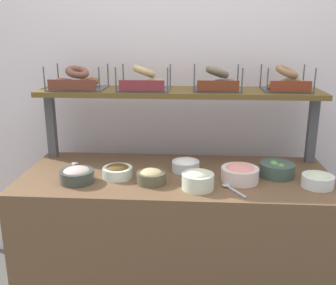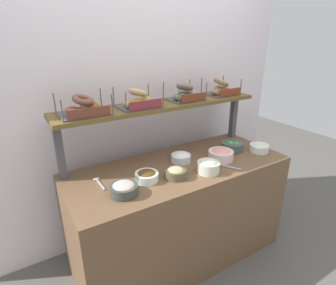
# 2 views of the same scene
# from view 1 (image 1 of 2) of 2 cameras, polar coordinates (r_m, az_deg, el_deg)

# --- Properties ---
(back_wall) EXTENTS (2.90, 0.06, 2.40)m
(back_wall) POSITION_cam_1_polar(r_m,az_deg,el_deg) (2.59, 1.90, 6.95)
(back_wall) COLOR white
(back_wall) RESTS_ON ground_plane
(deli_counter) EXTENTS (1.70, 0.70, 0.85)m
(deli_counter) POSITION_cam_1_polar(r_m,az_deg,el_deg) (2.33, 1.20, -14.50)
(deli_counter) COLOR brown
(deli_counter) RESTS_ON ground_plane
(shelf_riser_left) EXTENTS (0.05, 0.05, 0.40)m
(shelf_riser_left) POSITION_cam_1_polar(r_m,az_deg,el_deg) (2.50, -16.84, 2.44)
(shelf_riser_left) COLOR #4C4C51
(shelf_riser_left) RESTS_ON deli_counter
(shelf_riser_right) EXTENTS (0.05, 0.05, 0.40)m
(shelf_riser_right) POSITION_cam_1_polar(r_m,az_deg,el_deg) (2.45, 20.50, 1.78)
(shelf_riser_right) COLOR #4C4C51
(shelf_riser_right) RESTS_ON deli_counter
(upper_shelf) EXTENTS (1.66, 0.32, 0.03)m
(upper_shelf) POSITION_cam_1_polar(r_m,az_deg,el_deg) (2.30, 1.65, 7.43)
(upper_shelf) COLOR brown
(upper_shelf) RESTS_ON shelf_riser_left
(bowl_cream_cheese) EXTENTS (0.15, 0.15, 0.07)m
(bowl_cream_cheese) POSITION_cam_1_polar(r_m,az_deg,el_deg) (2.19, 2.62, -3.31)
(bowl_cream_cheese) COLOR white
(bowl_cream_cheese) RESTS_ON deli_counter
(bowl_chocolate_spread) EXTENTS (0.16, 0.16, 0.07)m
(bowl_chocolate_spread) POSITION_cam_1_polar(r_m,az_deg,el_deg) (2.11, -7.46, -4.21)
(bowl_chocolate_spread) COLOR white
(bowl_chocolate_spread) RESTS_ON deli_counter
(bowl_lox_spread) EXTENTS (0.20, 0.20, 0.10)m
(bowl_lox_spread) POSITION_cam_1_polar(r_m,az_deg,el_deg) (2.07, 10.56, -4.43)
(bowl_lox_spread) COLOR silver
(bowl_lox_spread) RESTS_ON deli_counter
(bowl_tuna_salad) EXTENTS (0.18, 0.18, 0.08)m
(bowl_tuna_salad) POSITION_cam_1_polar(r_m,az_deg,el_deg) (2.08, -13.29, -4.65)
(bowl_tuna_salad) COLOR #3D453E
(bowl_tuna_salad) RESTS_ON deli_counter
(bowl_hummus) EXTENTS (0.15, 0.15, 0.08)m
(bowl_hummus) POSITION_cam_1_polar(r_m,az_deg,el_deg) (2.02, -2.50, -4.98)
(bowl_hummus) COLOR brown
(bowl_hummus) RESTS_ON deli_counter
(bowl_scallion_spread) EXTENTS (0.16, 0.16, 0.08)m
(bowl_scallion_spread) POSITION_cam_1_polar(r_m,az_deg,el_deg) (2.11, 21.21, -5.13)
(bowl_scallion_spread) COLOR white
(bowl_scallion_spread) RESTS_ON deli_counter
(bowl_veggie_mix) EXTENTS (0.19, 0.19, 0.08)m
(bowl_veggie_mix) POSITION_cam_1_polar(r_m,az_deg,el_deg) (2.19, 15.77, -3.82)
(bowl_veggie_mix) COLOR #3C5348
(bowl_veggie_mix) RESTS_ON deli_counter
(bowl_potato_salad) EXTENTS (0.16, 0.16, 0.10)m
(bowl_potato_salad) POSITION_cam_1_polar(r_m,az_deg,el_deg) (1.95, 4.43, -5.44)
(bowl_potato_salad) COLOR silver
(bowl_potato_salad) RESTS_ON deli_counter
(serving_spoon_near_plate) EXTENTS (0.04, 0.18, 0.01)m
(serving_spoon_near_plate) POSITION_cam_1_polar(r_m,az_deg,el_deg) (2.32, -13.83, -3.35)
(serving_spoon_near_plate) COLOR #B7B7BC
(serving_spoon_near_plate) RESTS_ON deli_counter
(serving_spoon_by_edge) EXTENTS (0.11, 0.16, 0.01)m
(serving_spoon_by_edge) POSITION_cam_1_polar(r_m,az_deg,el_deg) (1.97, 9.23, -6.68)
(serving_spoon_by_edge) COLOR #B7B7BC
(serving_spoon_by_edge) RESTS_ON deli_counter
(bagel_basket_cinnamon_raisin) EXTENTS (0.33, 0.24, 0.14)m
(bagel_basket_cinnamon_raisin) POSITION_cam_1_polar(r_m,az_deg,el_deg) (2.38, -13.23, 8.80)
(bagel_basket_cinnamon_raisin) COLOR #4C4C51
(bagel_basket_cinnamon_raisin) RESTS_ON upper_shelf
(bagel_basket_sesame) EXTENTS (0.30, 0.26, 0.15)m
(bagel_basket_sesame) POSITION_cam_1_polar(r_m,az_deg,el_deg) (2.29, -3.57, 8.95)
(bagel_basket_sesame) COLOR #4C4C51
(bagel_basket_sesame) RESTS_ON upper_shelf
(bagel_basket_poppy) EXTENTS (0.28, 0.26, 0.15)m
(bagel_basket_poppy) POSITION_cam_1_polar(r_m,az_deg,el_deg) (2.30, 7.19, 8.85)
(bagel_basket_poppy) COLOR #4C4C51
(bagel_basket_poppy) RESTS_ON upper_shelf
(bagel_basket_everything) EXTENTS (0.27, 0.26, 0.15)m
(bagel_basket_everything) POSITION_cam_1_polar(r_m,az_deg,el_deg) (2.36, 17.00, 8.54)
(bagel_basket_everything) COLOR #4C4C51
(bagel_basket_everything) RESTS_ON upper_shelf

